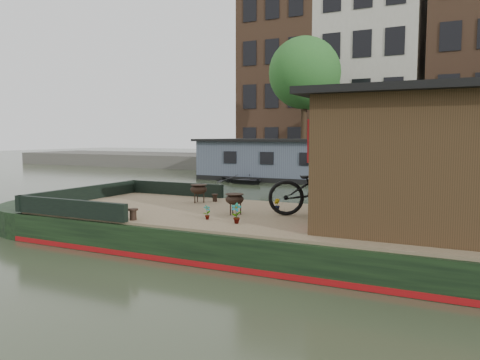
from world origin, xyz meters
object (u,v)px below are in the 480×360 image
at_px(bicycle, 321,188).
at_px(potted_plant_a, 236,213).
at_px(brazier_rear, 199,194).
at_px(cabin, 431,159).
at_px(brazier_front, 235,204).
at_px(dinghy, 243,177).

xyz_separation_m(bicycle, potted_plant_a, (-1.18, -1.52, -0.37)).
distance_m(bicycle, brazier_rear, 3.30).
height_order(cabin, brazier_front, cabin).
distance_m(bicycle, potted_plant_a, 1.96).
bearing_deg(brazier_rear, brazier_front, -36.14).
bearing_deg(bicycle, potted_plant_a, 120.42).
height_order(bicycle, dinghy, bicycle).
xyz_separation_m(bicycle, brazier_front, (-1.67, -0.63, -0.35)).
relative_size(cabin, brazier_front, 9.18).
bearing_deg(potted_plant_a, brazier_front, 118.55).
bearing_deg(brazier_front, brazier_rear, 143.86).
relative_size(bicycle, brazier_front, 4.96).
xyz_separation_m(cabin, bicycle, (-2.08, 0.42, -0.66)).
bearing_deg(bicycle, brazier_front, 89.03).
relative_size(cabin, brazier_rear, 8.93).
distance_m(bicycle, dinghy, 13.21).
distance_m(cabin, bicycle, 2.22).
bearing_deg(dinghy, potted_plant_a, -123.94).
bearing_deg(brazier_front, potted_plant_a, -61.45).
bearing_deg(dinghy, brazier_rear, -128.98).
relative_size(brazier_rear, dinghy, 0.16).
xyz_separation_m(potted_plant_a, brazier_front, (-0.48, 0.89, 0.02)).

